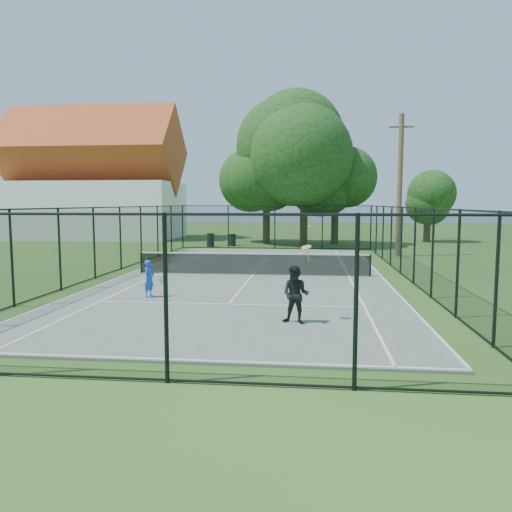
# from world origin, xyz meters

# --- Properties ---
(ground) EXTENTS (120.00, 120.00, 0.00)m
(ground) POSITION_xyz_m (0.00, 0.00, 0.00)
(ground) COLOR #2E501B
(tennis_court) EXTENTS (11.00, 24.00, 0.06)m
(tennis_court) POSITION_xyz_m (0.00, 0.00, 0.03)
(tennis_court) COLOR slate
(tennis_court) RESTS_ON ground
(tennis_net) EXTENTS (10.08, 0.08, 0.95)m
(tennis_net) POSITION_xyz_m (0.00, 0.00, 0.58)
(tennis_net) COLOR black
(tennis_net) RESTS_ON tennis_court
(fence) EXTENTS (13.10, 26.10, 3.00)m
(fence) POSITION_xyz_m (0.00, 0.00, 1.50)
(fence) COLOR black
(fence) RESTS_ON ground
(tree_near_left) EXTENTS (6.29, 6.29, 8.20)m
(tree_near_left) POSITION_xyz_m (-0.99, 17.53, 5.04)
(tree_near_left) COLOR #332114
(tree_near_left) RESTS_ON ground
(tree_near_mid) EXTENTS (7.34, 7.34, 9.60)m
(tree_near_mid) POSITION_xyz_m (1.94, 15.66, 5.92)
(tree_near_mid) COLOR #332114
(tree_near_mid) RESTS_ON ground
(tree_near_right) EXTENTS (5.16, 5.16, 7.12)m
(tree_near_right) POSITION_xyz_m (4.31, 17.94, 4.52)
(tree_near_right) COLOR #332114
(tree_near_right) RESTS_ON ground
(tree_far_right) EXTENTS (4.24, 4.24, 5.61)m
(tree_far_right) POSITION_xyz_m (11.90, 20.65, 3.47)
(tree_far_right) COLOR #332114
(tree_far_right) RESTS_ON ground
(building) EXTENTS (15.30, 8.15, 11.87)m
(building) POSITION_xyz_m (-17.00, 22.00, 4.93)
(building) COLOR silver
(building) RESTS_ON ground
(trash_bin_left) EXTENTS (0.58, 0.58, 0.97)m
(trash_bin_left) POSITION_xyz_m (-4.77, 14.17, 0.49)
(trash_bin_left) COLOR black
(trash_bin_left) RESTS_ON ground
(trash_bin_right) EXTENTS (0.58, 0.58, 0.88)m
(trash_bin_right) POSITION_xyz_m (-3.32, 15.06, 0.45)
(trash_bin_right) COLOR black
(trash_bin_right) RESTS_ON ground
(utility_pole) EXTENTS (1.40, 0.30, 8.31)m
(utility_pole) POSITION_xyz_m (7.64, 9.00, 4.22)
(utility_pole) COLOR #4C3823
(utility_pole) RESTS_ON ground
(player_blue) EXTENTS (0.78, 0.51, 1.24)m
(player_blue) POSITION_xyz_m (-2.80, -5.49, 0.68)
(player_blue) COLOR blue
(player_blue) RESTS_ON tennis_court
(player_black) EXTENTS (0.85, 0.97, 2.51)m
(player_black) POSITION_xyz_m (2.12, -8.60, 0.81)
(player_black) COLOR black
(player_black) RESTS_ON tennis_court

